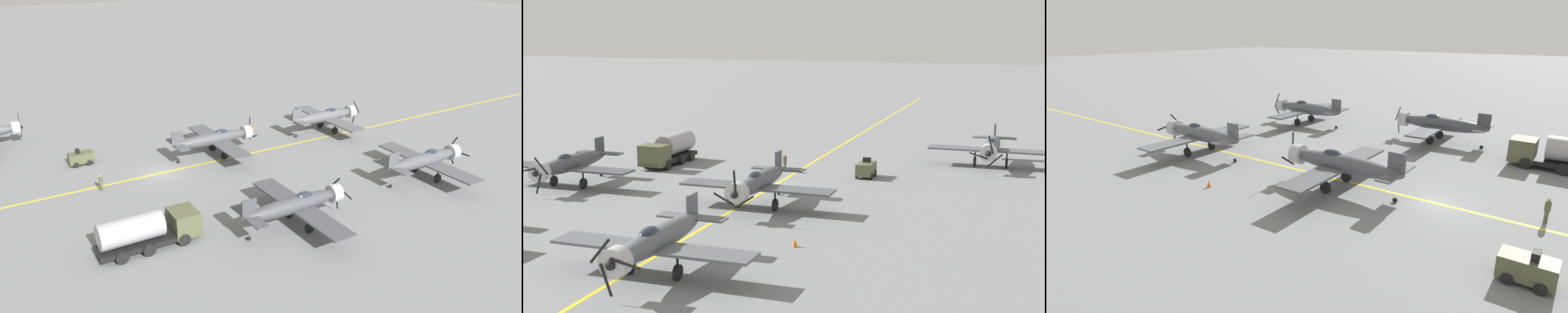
{
  "view_description": "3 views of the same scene",
  "coord_description": "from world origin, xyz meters",
  "views": [
    {
      "loc": [
        47.06,
        -16.58,
        21.51
      ],
      "look_at": [
        6.67,
        7.89,
        2.46
      ],
      "focal_mm": 35.0,
      "sensor_mm": 36.0,
      "label": 1
    },
    {
      "loc": [
        -21.48,
        56.81,
        13.92
      ],
      "look_at": [
        -2.61,
        3.94,
        3.55
      ],
      "focal_mm": 50.0,
      "sensor_mm": 36.0,
      "label": 2
    },
    {
      "loc": [
        -26.63,
        -8.33,
        11.67
      ],
      "look_at": [
        -0.79,
        10.56,
        1.7
      ],
      "focal_mm": 28.0,
      "sensor_mm": 36.0,
      "label": 3
    }
  ],
  "objects": [
    {
      "name": "tow_tractor",
      "position": [
        -6.73,
        -6.84,
        0.79
      ],
      "size": [
        1.57,
        2.6,
        1.79
      ],
      "color": "#515638",
      "rests_on": "ground"
    },
    {
      "name": "airplane_far_center",
      "position": [
        -1.73,
        22.69,
        2.01
      ],
      "size": [
        12.0,
        9.98,
        3.65
      ],
      "rotation": [
        0.0,
        0.0,
        0.15
      ],
      "color": "#585A5F",
      "rests_on": "ground"
    },
    {
      "name": "ground_crew_walking",
      "position": [
        1.12,
        -6.74,
        0.91
      ],
      "size": [
        0.36,
        0.36,
        1.68
      ],
      "color": "#515638",
      "rests_on": "ground"
    },
    {
      "name": "ground_plane",
      "position": [
        0.0,
        0.0,
        0.0
      ],
      "size": [
        400.0,
        400.0,
        0.0
      ],
      "primitive_type": "plane",
      "color": "slate"
    },
    {
      "name": "airplane_near_left",
      "position": [
        -17.11,
        -15.9,
        2.01
      ],
      "size": [
        12.0,
        9.98,
        3.77
      ],
      "rotation": [
        0.0,
        0.0,
        -0.13
      ],
      "color": "#53565B",
      "rests_on": "ground"
    },
    {
      "name": "taxiway_stripe",
      "position": [
        0.0,
        0.0,
        0.0
      ],
      "size": [
        0.3,
        160.0,
        0.01
      ],
      "primitive_type": "cube",
      "color": "yellow",
      "rests_on": "ground"
    },
    {
      "name": "fuel_tanker",
      "position": [
        13.18,
        -6.24,
        1.51
      ],
      "size": [
        2.68,
        8.0,
        2.98
      ],
      "color": "black",
      "rests_on": "ground"
    },
    {
      "name": "airplane_mid_right",
      "position": [
        16.38,
        5.45,
        2.01
      ],
      "size": [
        12.0,
        9.98,
        3.65
      ],
      "rotation": [
        0.0,
        0.0,
        -0.22
      ],
      "color": "#44474C",
      "rests_on": "ground"
    },
    {
      "name": "traffic_cone",
      "position": [
        -7.36,
        15.2,
        0.28
      ],
      "size": [
        0.36,
        0.36,
        0.55
      ],
      "primitive_type": "cone",
      "color": "orange",
      "rests_on": "ground"
    },
    {
      "name": "airplane_mid_center",
      "position": [
        -1.56,
        6.86,
        2.01
      ],
      "size": [
        12.0,
        9.98,
        3.8
      ],
      "rotation": [
        0.0,
        0.0,
        0.21
      ],
      "color": "#4E5055",
      "rests_on": "ground"
    }
  ]
}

